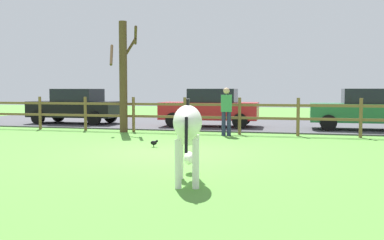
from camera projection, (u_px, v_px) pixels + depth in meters
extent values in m
plane|color=#549338|center=(167.00, 152.00, 11.20)|extent=(60.00, 60.00, 0.00)
cube|color=#47474C|center=(233.00, 124.00, 20.15)|extent=(28.00, 7.40, 0.05)
cylinder|color=brown|center=(40.00, 113.00, 17.81)|extent=(0.11, 0.11, 1.30)
cylinder|color=brown|center=(85.00, 114.00, 17.28)|extent=(0.11, 0.11, 1.30)
cylinder|color=brown|center=(134.00, 114.00, 16.76)|extent=(0.11, 0.11, 1.30)
cylinder|color=brown|center=(185.00, 115.00, 16.23)|extent=(0.11, 0.11, 1.30)
cylinder|color=brown|center=(240.00, 116.00, 15.71)|extent=(0.11, 0.11, 1.30)
cylinder|color=brown|center=(298.00, 117.00, 15.18)|extent=(0.11, 0.11, 1.30)
cylinder|color=brown|center=(361.00, 118.00, 14.65)|extent=(0.11, 0.11, 1.30)
cube|color=brown|center=(185.00, 117.00, 16.24)|extent=(20.01, 0.06, 0.09)
cube|color=brown|center=(185.00, 104.00, 16.21)|extent=(20.01, 0.06, 0.09)
cylinder|color=#513A23|center=(123.00, 77.00, 16.53)|extent=(0.29, 0.29, 4.08)
cylinder|color=#513A23|center=(128.00, 51.00, 16.77)|extent=(0.75, 0.21, 0.94)
cylinder|color=#513A23|center=(136.00, 35.00, 16.50)|extent=(0.48, 0.94, 0.59)
cylinder|color=#513A23|center=(111.00, 55.00, 16.42)|extent=(0.44, 0.88, 0.84)
ellipsoid|color=white|center=(188.00, 122.00, 7.44)|extent=(0.77, 1.32, 0.56)
cylinder|color=white|center=(180.00, 157.00, 7.89)|extent=(0.11, 0.11, 0.78)
cylinder|color=white|center=(196.00, 157.00, 7.88)|extent=(0.11, 0.11, 0.78)
cylinder|color=white|center=(178.00, 164.00, 7.09)|extent=(0.11, 0.11, 0.78)
cylinder|color=white|center=(196.00, 164.00, 7.08)|extent=(0.11, 0.11, 0.78)
cylinder|color=white|center=(188.00, 130.00, 7.98)|extent=(0.38, 0.63, 0.51)
ellipsoid|color=white|center=(189.00, 158.00, 8.44)|extent=(0.30, 0.48, 0.24)
cube|color=black|center=(188.00, 102.00, 7.67)|extent=(0.18, 0.55, 0.12)
cylinder|color=black|center=(186.00, 135.00, 6.78)|extent=(0.10, 0.20, 0.54)
cylinder|color=black|center=(154.00, 146.00, 12.26)|extent=(0.01, 0.01, 0.06)
cylinder|color=black|center=(153.00, 146.00, 12.22)|extent=(0.01, 0.01, 0.06)
ellipsoid|color=black|center=(154.00, 143.00, 12.23)|extent=(0.18, 0.10, 0.12)
sphere|color=black|center=(157.00, 141.00, 12.21)|extent=(0.07, 0.07, 0.07)
cube|color=black|center=(75.00, 109.00, 20.24)|extent=(4.04, 1.80, 0.70)
cube|color=black|center=(78.00, 95.00, 20.17)|extent=(1.94, 1.61, 0.56)
cylinder|color=black|center=(38.00, 117.00, 19.77)|extent=(0.60, 0.19, 0.60)
cylinder|color=black|center=(58.00, 115.00, 21.41)|extent=(0.60, 0.19, 0.60)
cylinder|color=black|center=(94.00, 118.00, 19.12)|extent=(0.60, 0.19, 0.60)
cylinder|color=black|center=(111.00, 116.00, 20.77)|extent=(0.60, 0.19, 0.60)
cube|color=red|center=(209.00, 111.00, 18.59)|extent=(4.10, 1.95, 0.70)
cube|color=black|center=(213.00, 96.00, 18.52)|extent=(1.99, 1.68, 0.56)
cylinder|color=black|center=(173.00, 120.00, 18.06)|extent=(0.61, 0.22, 0.60)
cylinder|color=black|center=(182.00, 117.00, 19.72)|extent=(0.61, 0.22, 0.60)
cylinder|color=black|center=(240.00, 121.00, 17.51)|extent=(0.61, 0.22, 0.60)
cylinder|color=black|center=(244.00, 118.00, 19.17)|extent=(0.61, 0.22, 0.60)
cube|color=#236B38|center=(365.00, 113.00, 17.00)|extent=(4.04, 1.80, 0.70)
cube|color=black|center=(369.00, 96.00, 16.92)|extent=(1.94, 1.61, 0.56)
cylinder|color=black|center=(329.00, 123.00, 16.52)|extent=(0.60, 0.20, 0.60)
cylinder|color=black|center=(326.00, 120.00, 18.17)|extent=(0.60, 0.20, 0.60)
cylinder|color=#232847|center=(224.00, 124.00, 15.25)|extent=(0.14, 0.14, 0.82)
cylinder|color=#232847|center=(229.00, 124.00, 15.25)|extent=(0.14, 0.14, 0.82)
cube|color=#38844C|center=(226.00, 103.00, 15.20)|extent=(0.40, 0.30, 0.58)
sphere|color=tan|center=(226.00, 91.00, 15.17)|extent=(0.22, 0.22, 0.22)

